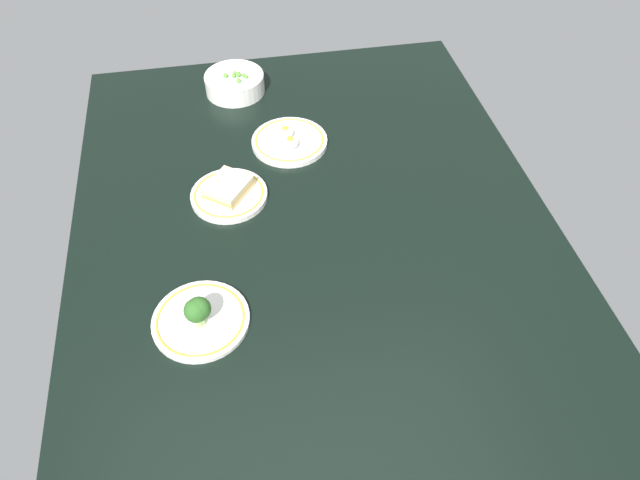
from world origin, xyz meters
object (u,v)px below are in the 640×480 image
object	(u,v)px
plate_eggs	(289,141)
plate_broccoli	(200,317)
bowl_peas	(235,83)
plate_sandwich	(229,193)

from	to	relation	value
plate_eggs	plate_broccoli	bearing A→B (deg)	-25.80
plate_eggs	plate_broccoli	xyz separation A→B (cm)	(51.79, -25.04, 1.03)
plate_broccoli	bowl_peas	bearing A→B (deg)	170.19
plate_broccoli	plate_eggs	bearing A→B (deg)	154.20
bowl_peas	plate_sandwich	bearing A→B (deg)	-6.93
plate_eggs	plate_sandwich	size ratio (longest dim) A/B	1.08
plate_eggs	bowl_peas	world-z (taller)	bowl_peas
plate_eggs	bowl_peas	size ratio (longest dim) A/B	1.16
bowl_peas	plate_broccoli	xyz separation A→B (cm)	(78.19, -13.52, -0.81)
plate_broccoli	plate_sandwich	size ratio (longest dim) A/B	1.06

